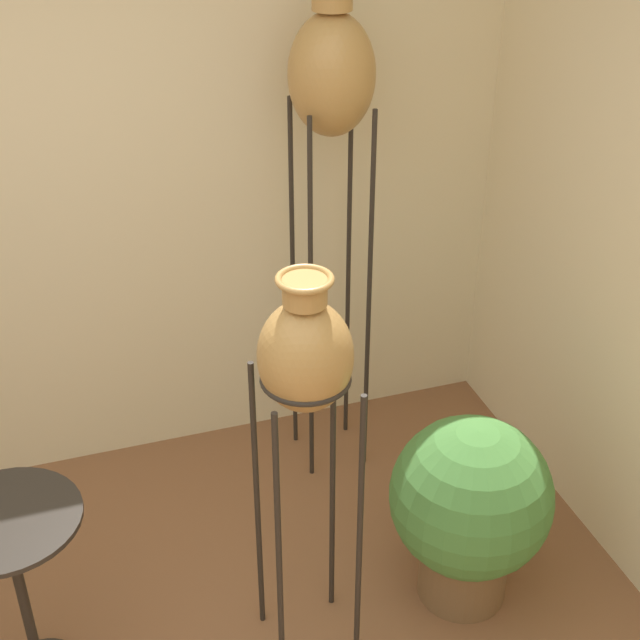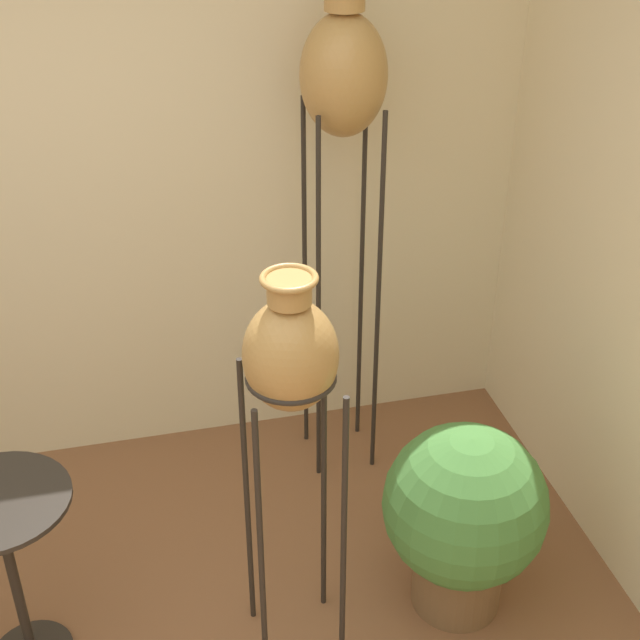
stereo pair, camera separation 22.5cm
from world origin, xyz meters
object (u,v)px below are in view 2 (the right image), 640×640
at_px(vase_stand_tall, 344,84).
at_px(side_table, 6,546).
at_px(potted_plant, 464,514).
at_px(vase_stand_medium, 291,362).

xyz_separation_m(vase_stand_tall, side_table, (-1.36, -0.86, -1.20)).
bearing_deg(potted_plant, vase_stand_tall, 102.29).
bearing_deg(vase_stand_tall, side_table, -147.69).
bearing_deg(potted_plant, vase_stand_medium, -176.98).
relative_size(vase_stand_medium, potted_plant, 1.93).
height_order(vase_stand_medium, side_table, vase_stand_medium).
height_order(vase_stand_tall, potted_plant, vase_stand_tall).
relative_size(vase_stand_medium, side_table, 2.03).
bearing_deg(vase_stand_medium, side_table, 171.38).
distance_m(vase_stand_tall, side_table, 2.00).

